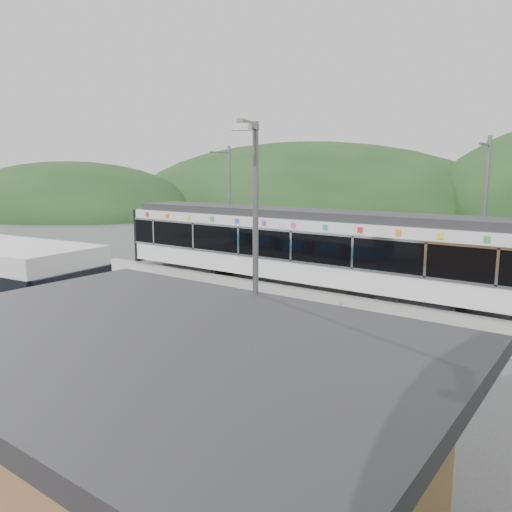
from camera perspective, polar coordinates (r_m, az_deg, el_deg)
The scene contains 9 objects.
ground at distance 19.23m, azimuth -3.13°, elevation -7.05°, with size 120.00×120.00×0.00m, color #4C4C4F.
hills at distance 20.99m, azimuth 19.83°, elevation -6.20°, with size 146.00×149.00×26.00m.
platform at distance 21.74m, azimuth 2.43°, elevation -4.68°, with size 26.00×3.20×0.30m, color #9E9E99.
yellow_line at distance 20.67m, azimuth 0.40°, elevation -4.98°, with size 26.00×0.10×0.01m, color yellow.
train at distance 23.90m, azimuth 4.96°, elevation 1.27°, with size 20.44×3.01×3.74m.
catenary_mast_west at distance 29.55m, azimuth -3.10°, elevation 5.96°, with size 0.18×1.80×7.00m.
catenary_mast_east at distance 23.31m, azimuth 24.59°, elevation 4.16°, with size 0.18×1.80×7.00m.
station_shelter at distance 8.70m, azimuth -10.92°, elevation -17.53°, with size 9.20×6.20×3.00m.
lamp_post at distance 10.15m, azimuth -0.49°, elevation 0.30°, with size 0.49×1.18×6.48m.
Camera 1 is at (11.77, -14.18, 5.49)m, focal length 35.00 mm.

